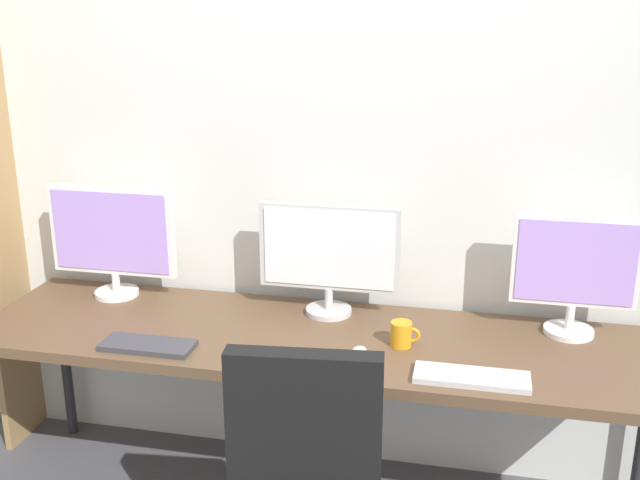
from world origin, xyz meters
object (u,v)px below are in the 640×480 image
desk (317,347)px  computer_mouse (359,353)px  keyboard_left (148,345)px  keyboard_right (472,377)px  monitor_left (112,237)px  coffee_mug (402,334)px  monitor_right (575,270)px  monitor_center (329,254)px

desk → computer_mouse: computer_mouse is taller
keyboard_left → keyboard_right: size_ratio=0.89×
desk → monitor_left: bearing=166.7°
desk → coffee_mug: coffee_mug is taller
keyboard_left → coffee_mug: 0.90m
monitor_left → monitor_right: (1.80, -0.00, -0.01)m
monitor_center → keyboard_right: monitor_center is taller
keyboard_left → computer_mouse: (0.74, 0.09, 0.01)m
keyboard_right → coffee_mug: bearing=140.2°
monitor_left → monitor_center: size_ratio=0.98×
monitor_center → keyboard_left: monitor_center is taller
monitor_right → computer_mouse: (-0.72, -0.36, -0.23)m
desk → monitor_left: monitor_left is taller
monitor_left → monitor_center: monitor_left is taller
monitor_center → computer_mouse: monitor_center is taller
keyboard_right → monitor_left: bearing=163.1°
desk → computer_mouse: bearing=-39.0°
desk → keyboard_left: bearing=-157.7°
monitor_right → keyboard_right: 0.61m
computer_mouse → monitor_left: bearing=161.7°
desk → monitor_right: monitor_right is taller
monitor_right → keyboard_left: bearing=-163.1°
desk → monitor_center: monitor_center is taller
monitor_right → coffee_mug: (-0.59, -0.24, -0.20)m
monitor_center → computer_mouse: size_ratio=5.67×
monitor_left → monitor_right: size_ratio=1.19×
desk → coffee_mug: (0.31, -0.02, 0.09)m
monitor_left → keyboard_right: 1.54m
monitor_left → keyboard_left: monitor_left is taller
monitor_center → keyboard_right: (0.56, -0.44, -0.23)m
monitor_left → monitor_center: 0.90m
monitor_center → coffee_mug: bearing=-37.1°
monitor_right → keyboard_right: size_ratio=1.21×
keyboard_right → computer_mouse: size_ratio=3.85×
keyboard_left → coffee_mug: bearing=13.3°
keyboard_right → keyboard_left: bearing=180.0°
monitor_right → computer_mouse: size_ratio=4.66×
coffee_mug → desk: bearing=175.7°
keyboard_left → coffee_mug: (0.87, 0.21, 0.04)m
monitor_center → computer_mouse: 0.46m
computer_mouse → coffee_mug: coffee_mug is taller
monitor_center → monitor_right: 0.90m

